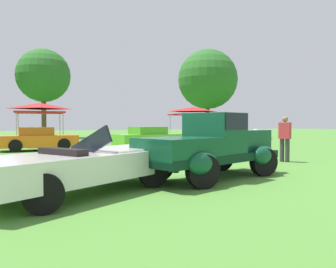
{
  "coord_description": "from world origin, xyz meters",
  "views": [
    {
      "loc": [
        -4.53,
        -8.23,
        1.44
      ],
      "look_at": [
        -0.84,
        0.96,
        1.12
      ],
      "focal_mm": 36.28,
      "sensor_mm": 36.0,
      "label": 1
    }
  ],
  "objects_px": {
    "neighbor_convertible": "(85,165)",
    "spectator_near_truck": "(285,137)",
    "feature_pickup_truck": "(213,145)",
    "show_car_lime": "(150,137)",
    "show_car_orange": "(39,139)",
    "canopy_tent_center_field": "(40,107)",
    "canopy_tent_right_field": "(194,110)"
  },
  "relations": [
    {
      "from": "neighbor_convertible",
      "to": "spectator_near_truck",
      "type": "distance_m",
      "value": 8.2
    },
    {
      "from": "feature_pickup_truck",
      "to": "spectator_near_truck",
      "type": "xyz_separation_m",
      "value": [
        4.33,
        2.29,
        0.05
      ]
    },
    {
      "from": "show_car_lime",
      "to": "spectator_near_truck",
      "type": "height_order",
      "value": "spectator_near_truck"
    },
    {
      "from": "show_car_orange",
      "to": "canopy_tent_center_field",
      "type": "distance_m",
      "value": 4.16
    },
    {
      "from": "spectator_near_truck",
      "to": "canopy_tent_center_field",
      "type": "xyz_separation_m",
      "value": [
        -8.23,
        12.7,
        1.51
      ]
    },
    {
      "from": "show_car_lime",
      "to": "canopy_tent_right_field",
      "type": "relative_size",
      "value": 1.41
    },
    {
      "from": "neighbor_convertible",
      "to": "show_car_lime",
      "type": "bearing_deg",
      "value": 65.09
    },
    {
      "from": "show_car_lime",
      "to": "spectator_near_truck",
      "type": "xyz_separation_m",
      "value": [
        2.33,
        -8.58,
        0.31
      ]
    },
    {
      "from": "feature_pickup_truck",
      "to": "show_car_orange",
      "type": "distance_m",
      "value": 11.96
    },
    {
      "from": "show_car_orange",
      "to": "neighbor_convertible",
      "type": "bearing_deg",
      "value": -86.55
    },
    {
      "from": "show_car_orange",
      "to": "canopy_tent_center_field",
      "type": "bearing_deg",
      "value": 87.73
    },
    {
      "from": "canopy_tent_right_field",
      "to": "feature_pickup_truck",
      "type": "bearing_deg",
      "value": -114.63
    },
    {
      "from": "feature_pickup_truck",
      "to": "canopy_tent_right_field",
      "type": "distance_m",
      "value": 17.72
    },
    {
      "from": "canopy_tent_center_field",
      "to": "show_car_orange",
      "type": "bearing_deg",
      "value": -92.27
    },
    {
      "from": "neighbor_convertible",
      "to": "show_car_orange",
      "type": "bearing_deg",
      "value": 93.45
    },
    {
      "from": "show_car_orange",
      "to": "canopy_tent_right_field",
      "type": "distance_m",
      "value": 12.51
    },
    {
      "from": "show_car_lime",
      "to": "canopy_tent_right_field",
      "type": "xyz_separation_m",
      "value": [
        5.36,
        5.18,
        1.82
      ]
    },
    {
      "from": "neighbor_convertible",
      "to": "canopy_tent_center_field",
      "type": "distance_m",
      "value": 15.71
    },
    {
      "from": "show_car_lime",
      "to": "canopy_tent_right_field",
      "type": "bearing_deg",
      "value": 43.99
    },
    {
      "from": "feature_pickup_truck",
      "to": "canopy_tent_center_field",
      "type": "bearing_deg",
      "value": 104.6
    },
    {
      "from": "spectator_near_truck",
      "to": "neighbor_convertible",
      "type": "bearing_deg",
      "value": -159.28
    },
    {
      "from": "spectator_near_truck",
      "to": "canopy_tent_center_field",
      "type": "relative_size",
      "value": 0.59
    },
    {
      "from": "show_car_orange",
      "to": "spectator_near_truck",
      "type": "distance_m",
      "value": 12.27
    },
    {
      "from": "spectator_near_truck",
      "to": "feature_pickup_truck",
      "type": "bearing_deg",
      "value": -152.13
    },
    {
      "from": "canopy_tent_center_field",
      "to": "feature_pickup_truck",
      "type": "bearing_deg",
      "value": -75.4
    },
    {
      "from": "neighbor_convertible",
      "to": "show_car_lime",
      "type": "height_order",
      "value": "neighbor_convertible"
    },
    {
      "from": "show_car_lime",
      "to": "canopy_tent_center_field",
      "type": "bearing_deg",
      "value": 145.09
    },
    {
      "from": "show_car_orange",
      "to": "spectator_near_truck",
      "type": "bearing_deg",
      "value": -46.92
    },
    {
      "from": "show_car_orange",
      "to": "spectator_near_truck",
      "type": "height_order",
      "value": "spectator_near_truck"
    },
    {
      "from": "canopy_tent_center_field",
      "to": "show_car_lime",
      "type": "bearing_deg",
      "value": -34.91
    },
    {
      "from": "canopy_tent_center_field",
      "to": "canopy_tent_right_field",
      "type": "relative_size",
      "value": 0.91
    },
    {
      "from": "show_car_lime",
      "to": "canopy_tent_center_field",
      "type": "relative_size",
      "value": 1.54
    }
  ]
}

